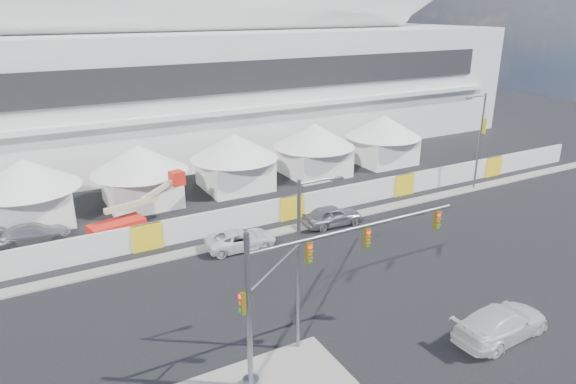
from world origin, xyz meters
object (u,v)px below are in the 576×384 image
sedan_silver (332,216)px  boom_lift (127,222)px  pickup_curb (241,239)px  streetlight_median (303,255)px  traffic_mast (298,290)px  streetlight_curb (479,135)px  lot_car_c (34,233)px  pickup_near (501,323)px

sedan_silver → boom_lift: 16.10m
pickup_curb → streetlight_median: bearing=176.4°
pickup_curb → boom_lift: (-6.73, 6.43, 0.39)m
sedan_silver → pickup_curb: sedan_silver is taller
traffic_mast → streetlight_curb: 31.74m
streetlight_curb → boom_lift: (-31.70, 5.29, -4.27)m
lot_car_c → pickup_near: bearing=-134.8°
lot_car_c → boom_lift: 6.76m
pickup_curb → streetlight_median: streetlight_median is taller
lot_car_c → streetlight_median: (11.24, -20.57, 4.63)m
pickup_near → lot_car_c: size_ratio=1.19×
pickup_near → traffic_mast: (-10.90, 2.79, 3.67)m
lot_car_c → boom_lift: bearing=-102.1°
traffic_mast → boom_lift: 20.74m
pickup_curb → traffic_mast: 14.55m
pickup_curb → boom_lift: 9.31m
pickup_near → boom_lift: bearing=29.0°
lot_car_c → streetlight_median: size_ratio=0.56×
sedan_silver → traffic_mast: size_ratio=0.42×
pickup_curb → pickup_near: (7.82, -16.49, 0.15)m
pickup_curb → streetlight_curb: streetlight_curb is taller
traffic_mast → streetlight_median: 2.08m
sedan_silver → pickup_near: pickup_near is taller
lot_car_c → streetlight_median: streetlight_median is taller
sedan_silver → pickup_curb: bearing=95.6°
pickup_near → streetlight_median: size_ratio=0.66×
boom_lift → streetlight_median: bearing=-89.0°
lot_car_c → streetlight_curb: (38.15, -7.27, 4.64)m
traffic_mast → boom_lift: traffic_mast is taller
traffic_mast → streetlight_median: (1.14, 1.53, 0.82)m
lot_car_c → streetlight_median: bearing=-146.3°
pickup_curb → pickup_near: size_ratio=0.86×
traffic_mast → sedan_silver: bearing=51.2°
pickup_curb → boom_lift: bearing=51.8°
streetlight_curb → streetlight_median: bearing=-153.7°
streetlight_median → streetlight_curb: streetlight_curb is taller
pickup_near → traffic_mast: 11.83m
boom_lift → pickup_near: bearing=-71.0°
lot_car_c → traffic_mast: size_ratio=0.42×
pickup_curb → lot_car_c: bearing=62.9°
lot_car_c → traffic_mast: traffic_mast is taller
pickup_curb → pickup_near: bearing=-149.2°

